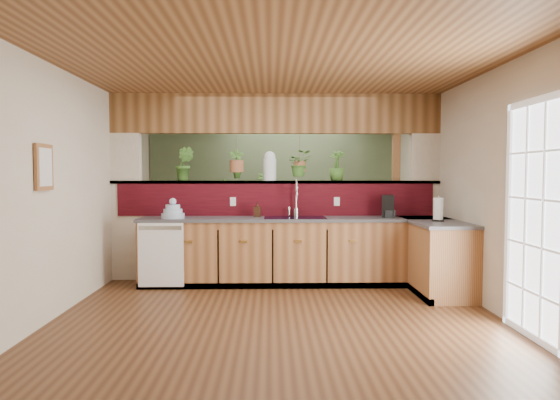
{
  "coord_description": "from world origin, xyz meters",
  "views": [
    {
      "loc": [
        -0.08,
        -5.68,
        1.48
      ],
      "look_at": [
        0.04,
        0.7,
        1.15
      ],
      "focal_mm": 32.0,
      "sensor_mm": 36.0,
      "label": 1
    }
  ],
  "objects_px": {
    "soap_dispenser": "(257,210)",
    "coffee_maker": "(388,207)",
    "shelving_console": "(243,229)",
    "glass_jar": "(270,166)",
    "dish_stack": "(173,212)",
    "faucet": "(296,196)",
    "paper_towel": "(438,210)"
  },
  "relations": [
    {
      "from": "faucet",
      "to": "glass_jar",
      "type": "xyz_separation_m",
      "value": [
        -0.36,
        0.22,
        0.42
      ]
    },
    {
      "from": "soap_dispenser",
      "to": "coffee_maker",
      "type": "xyz_separation_m",
      "value": [
        1.77,
        -0.06,
        0.04
      ]
    },
    {
      "from": "faucet",
      "to": "soap_dispenser",
      "type": "xyz_separation_m",
      "value": [
        -0.53,
        -0.05,
        -0.18
      ]
    },
    {
      "from": "faucet",
      "to": "paper_towel",
      "type": "relative_size",
      "value": 1.66
    },
    {
      "from": "faucet",
      "to": "paper_towel",
      "type": "xyz_separation_m",
      "value": [
        1.73,
        -0.69,
        -0.13
      ]
    },
    {
      "from": "faucet",
      "to": "dish_stack",
      "type": "xyz_separation_m",
      "value": [
        -1.64,
        -0.23,
        -0.19
      ]
    },
    {
      "from": "soap_dispenser",
      "to": "coffee_maker",
      "type": "height_order",
      "value": "coffee_maker"
    },
    {
      "from": "dish_stack",
      "to": "paper_towel",
      "type": "height_order",
      "value": "paper_towel"
    },
    {
      "from": "coffee_maker",
      "to": "shelving_console",
      "type": "height_order",
      "value": "coffee_maker"
    },
    {
      "from": "dish_stack",
      "to": "paper_towel",
      "type": "bearing_deg",
      "value": -7.86
    },
    {
      "from": "faucet",
      "to": "dish_stack",
      "type": "height_order",
      "value": "faucet"
    },
    {
      "from": "dish_stack",
      "to": "coffee_maker",
      "type": "bearing_deg",
      "value": 2.38
    },
    {
      "from": "soap_dispenser",
      "to": "coffee_maker",
      "type": "relative_size",
      "value": 0.68
    },
    {
      "from": "paper_towel",
      "to": "glass_jar",
      "type": "distance_m",
      "value": 2.35
    },
    {
      "from": "faucet",
      "to": "glass_jar",
      "type": "relative_size",
      "value": 1.25
    },
    {
      "from": "coffee_maker",
      "to": "shelving_console",
      "type": "distance_m",
      "value": 3.1
    },
    {
      "from": "dish_stack",
      "to": "paper_towel",
      "type": "xyz_separation_m",
      "value": [
        3.37,
        -0.47,
        0.06
      ]
    },
    {
      "from": "dish_stack",
      "to": "soap_dispenser",
      "type": "height_order",
      "value": "dish_stack"
    },
    {
      "from": "soap_dispenser",
      "to": "paper_towel",
      "type": "height_order",
      "value": "paper_towel"
    },
    {
      "from": "paper_towel",
      "to": "faucet",
      "type": "bearing_deg",
      "value": 158.19
    },
    {
      "from": "faucet",
      "to": "dish_stack",
      "type": "bearing_deg",
      "value": -172.11
    },
    {
      "from": "dish_stack",
      "to": "glass_jar",
      "type": "xyz_separation_m",
      "value": [
        1.28,
        0.45,
        0.61
      ]
    },
    {
      "from": "coffee_maker",
      "to": "glass_jar",
      "type": "relative_size",
      "value": 0.73
    },
    {
      "from": "dish_stack",
      "to": "soap_dispenser",
      "type": "relative_size",
      "value": 1.51
    },
    {
      "from": "coffee_maker",
      "to": "shelving_console",
      "type": "bearing_deg",
      "value": 145.5
    },
    {
      "from": "coffee_maker",
      "to": "shelving_console",
      "type": "xyz_separation_m",
      "value": [
        -2.08,
        2.23,
        -0.54
      ]
    },
    {
      "from": "soap_dispenser",
      "to": "paper_towel",
      "type": "bearing_deg",
      "value": -15.96
    },
    {
      "from": "soap_dispenser",
      "to": "dish_stack",
      "type": "bearing_deg",
      "value": -170.78
    },
    {
      "from": "coffee_maker",
      "to": "dish_stack",
      "type": "bearing_deg",
      "value": -165.11
    },
    {
      "from": "faucet",
      "to": "coffee_maker",
      "type": "distance_m",
      "value": 1.25
    },
    {
      "from": "glass_jar",
      "to": "coffee_maker",
      "type": "bearing_deg",
      "value": -11.68
    },
    {
      "from": "paper_towel",
      "to": "shelving_console",
      "type": "relative_size",
      "value": 0.21
    }
  ]
}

